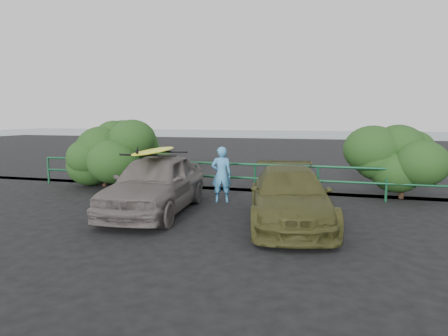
# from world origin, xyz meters

# --- Properties ---
(ground) EXTENTS (80.00, 80.00, 0.00)m
(ground) POSITION_xyz_m (0.00, 0.00, 0.00)
(ground) COLOR black
(ocean) EXTENTS (200.00, 200.00, 0.00)m
(ocean) POSITION_xyz_m (0.00, 60.00, 0.00)
(ocean) COLOR slate
(ocean) RESTS_ON ground
(guardrail) EXTENTS (14.00, 0.08, 1.04)m
(guardrail) POSITION_xyz_m (0.00, 5.00, 0.52)
(guardrail) COLOR #14462A
(guardrail) RESTS_ON ground
(shrub_left) EXTENTS (3.20, 2.40, 2.16)m
(shrub_left) POSITION_xyz_m (-4.80, 5.40, 1.08)
(shrub_left) COLOR #234A1B
(shrub_left) RESTS_ON ground
(shrub_right) EXTENTS (3.20, 2.40, 2.36)m
(shrub_right) POSITION_xyz_m (5.00, 5.50, 1.18)
(shrub_right) COLOR #234A1B
(shrub_right) RESTS_ON ground
(sedan) EXTENTS (2.24, 4.71, 1.56)m
(sedan) POSITION_xyz_m (-1.07, 1.94, 0.78)
(sedan) COLOR #645B59
(sedan) RESTS_ON ground
(olive_vehicle) EXTENTS (2.68, 4.79, 1.31)m
(olive_vehicle) POSITION_xyz_m (2.50, 1.79, 0.66)
(olive_vehicle) COLOR #42431E
(olive_vehicle) RESTS_ON ground
(man) EXTENTS (0.69, 0.55, 1.66)m
(man) POSITION_xyz_m (0.26, 3.65, 0.83)
(man) COLOR #4798D5
(man) RESTS_ON ground
(roof_rack) EXTENTS (1.59, 1.18, 0.05)m
(roof_rack) POSITION_xyz_m (-1.07, 1.94, 1.58)
(roof_rack) COLOR black
(roof_rack) RESTS_ON sedan
(surfboard) EXTENTS (0.82, 2.79, 0.08)m
(surfboard) POSITION_xyz_m (-1.07, 1.94, 1.65)
(surfboard) COLOR #F9FF1A
(surfboard) RESTS_ON roof_rack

